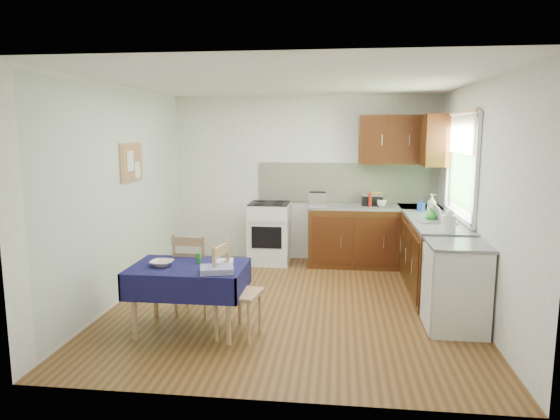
# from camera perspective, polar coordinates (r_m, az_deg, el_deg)

# --- Properties ---
(floor) EXTENTS (4.20, 4.20, 0.00)m
(floor) POSITION_cam_1_polar(r_m,az_deg,el_deg) (5.85, 1.26, -10.68)
(floor) COLOR #513015
(floor) RESTS_ON ground
(ceiling) EXTENTS (4.00, 4.20, 0.02)m
(ceiling) POSITION_cam_1_polar(r_m,az_deg,el_deg) (5.54, 1.35, 14.48)
(ceiling) COLOR white
(ceiling) RESTS_ON wall_back
(wall_back) EXTENTS (4.00, 0.02, 2.50)m
(wall_back) POSITION_cam_1_polar(r_m,az_deg,el_deg) (7.64, 2.80, 3.57)
(wall_back) COLOR silver
(wall_back) RESTS_ON ground
(wall_front) EXTENTS (4.00, 0.02, 2.50)m
(wall_front) POSITION_cam_1_polar(r_m,az_deg,el_deg) (3.50, -1.97, -2.89)
(wall_front) COLOR silver
(wall_front) RESTS_ON ground
(wall_left) EXTENTS (0.02, 4.20, 2.50)m
(wall_left) POSITION_cam_1_polar(r_m,az_deg,el_deg) (6.08, -17.82, 1.76)
(wall_left) COLOR silver
(wall_left) RESTS_ON ground
(wall_right) EXTENTS (0.02, 4.20, 2.50)m
(wall_right) POSITION_cam_1_polar(r_m,az_deg,el_deg) (5.73, 21.65, 1.13)
(wall_right) COLOR silver
(wall_right) RESTS_ON ground
(base_cabinets) EXTENTS (1.90, 2.30, 0.86)m
(base_cabinets) POSITION_cam_1_polar(r_m,az_deg,el_deg) (6.97, 13.49, -4.03)
(base_cabinets) COLOR #361509
(base_cabinets) RESTS_ON ground
(worktop_back) EXTENTS (1.90, 0.60, 0.04)m
(worktop_back) POSITION_cam_1_polar(r_m,az_deg,el_deg) (7.39, 10.77, 0.35)
(worktop_back) COLOR slate
(worktop_back) RESTS_ON base_cabinets
(worktop_right) EXTENTS (0.60, 1.70, 0.04)m
(worktop_right) POSITION_cam_1_polar(r_m,az_deg,el_deg) (6.34, 17.35, -1.32)
(worktop_right) COLOR slate
(worktop_right) RESTS_ON base_cabinets
(worktop_corner) EXTENTS (0.60, 0.60, 0.04)m
(worktop_corner) POSITION_cam_1_polar(r_m,az_deg,el_deg) (7.46, 15.76, 0.25)
(worktop_corner) COLOR slate
(worktop_corner) RESTS_ON base_cabinets
(splashback) EXTENTS (2.70, 0.02, 0.60)m
(splashback) POSITION_cam_1_polar(r_m,az_deg,el_deg) (7.61, 7.69, 3.11)
(splashback) COLOR white
(splashback) RESTS_ON wall_back
(upper_cabinets) EXTENTS (1.20, 0.85, 0.70)m
(upper_cabinets) POSITION_cam_1_polar(r_m,az_deg,el_deg) (7.36, 14.72, 7.77)
(upper_cabinets) COLOR #361509
(upper_cabinets) RESTS_ON wall_back
(stove) EXTENTS (0.60, 0.61, 0.92)m
(stove) POSITION_cam_1_polar(r_m,az_deg,el_deg) (7.51, -1.22, -2.61)
(stove) COLOR silver
(stove) RESTS_ON ground
(window) EXTENTS (0.04, 1.48, 1.26)m
(window) POSITION_cam_1_polar(r_m,az_deg,el_deg) (6.36, 20.01, 5.58)
(window) COLOR #2A5523
(window) RESTS_ON wall_right
(fridge) EXTENTS (0.58, 0.60, 0.89)m
(fridge) POSITION_cam_1_polar(r_m,az_deg,el_deg) (5.30, 19.49, -8.31)
(fridge) COLOR silver
(fridge) RESTS_ON ground
(corkboard) EXTENTS (0.04, 0.62, 0.47)m
(corkboard) POSITION_cam_1_polar(r_m,az_deg,el_deg) (6.31, -16.60, 5.25)
(corkboard) COLOR tan
(corkboard) RESTS_ON wall_left
(dining_table) EXTENTS (1.11, 0.75, 0.67)m
(dining_table) POSITION_cam_1_polar(r_m,az_deg,el_deg) (5.02, -10.40, -7.41)
(dining_table) COLOR #0D0D37
(dining_table) RESTS_ON ground
(chair_far) EXTENTS (0.43, 0.43, 0.90)m
(chair_far) POSITION_cam_1_polar(r_m,az_deg,el_deg) (5.48, -9.86, -6.95)
(chair_far) COLOR tan
(chair_far) RESTS_ON ground
(chair_near) EXTENTS (0.46, 0.46, 0.91)m
(chair_near) POSITION_cam_1_polar(r_m,az_deg,el_deg) (4.86, -5.30, -8.88)
(chair_near) COLOR tan
(chair_near) RESTS_ON ground
(toaster) EXTENTS (0.27, 0.17, 0.21)m
(toaster) POSITION_cam_1_polar(r_m,az_deg,el_deg) (7.28, 4.31, 1.27)
(toaster) COLOR silver
(toaster) RESTS_ON worktop_back
(sandwich_press) EXTENTS (0.29, 0.25, 0.17)m
(sandwich_press) POSITION_cam_1_polar(r_m,az_deg,el_deg) (7.40, 10.46, 1.18)
(sandwich_press) COLOR black
(sandwich_press) RESTS_ON worktop_back
(sauce_bottle) EXTENTS (0.05, 0.05, 0.20)m
(sauce_bottle) POSITION_cam_1_polar(r_m,az_deg,el_deg) (7.23, 10.27, 1.14)
(sauce_bottle) COLOR red
(sauce_bottle) RESTS_ON worktop_back
(yellow_packet) EXTENTS (0.14, 0.10, 0.18)m
(yellow_packet) POSITION_cam_1_polar(r_m,az_deg,el_deg) (7.53, 10.97, 1.33)
(yellow_packet) COLOR yellow
(yellow_packet) RESTS_ON worktop_back
(dish_rack) EXTENTS (0.43, 0.33, 0.20)m
(dish_rack) POSITION_cam_1_polar(r_m,az_deg,el_deg) (6.23, 17.55, -1.10)
(dish_rack) COLOR gray
(dish_rack) RESTS_ON worktop_right
(kettle) EXTENTS (0.15, 0.15, 0.25)m
(kettle) POSITION_cam_1_polar(r_m,az_deg,el_deg) (5.63, 18.73, -1.31)
(kettle) COLOR silver
(kettle) RESTS_ON worktop_right
(cup) EXTENTS (0.16, 0.16, 0.11)m
(cup) POSITION_cam_1_polar(r_m,az_deg,el_deg) (7.26, 11.56, 0.75)
(cup) COLOR white
(cup) RESTS_ON worktop_back
(soap_bottle_a) EXTENTS (0.17, 0.17, 0.31)m
(soap_bottle_a) POSITION_cam_1_polar(r_m,az_deg,el_deg) (6.40, 16.93, 0.37)
(soap_bottle_a) COLOR silver
(soap_bottle_a) RESTS_ON worktop_right
(soap_bottle_b) EXTENTS (0.11, 0.11, 0.18)m
(soap_bottle_b) POSITION_cam_1_polar(r_m,az_deg,el_deg) (6.99, 15.84, 0.58)
(soap_bottle_b) COLOR #1F45B8
(soap_bottle_b) RESTS_ON worktop_right
(soap_bottle_c) EXTENTS (0.17, 0.17, 0.16)m
(soap_bottle_c) POSITION_cam_1_polar(r_m,az_deg,el_deg) (6.27, 16.90, -0.49)
(soap_bottle_c) COLOR green
(soap_bottle_c) RESTS_ON worktop_right
(plate_bowl) EXTENTS (0.24, 0.24, 0.05)m
(plate_bowl) POSITION_cam_1_polar(r_m,az_deg,el_deg) (5.02, -13.35, -5.95)
(plate_bowl) COLOR beige
(plate_bowl) RESTS_ON dining_table
(book) EXTENTS (0.22, 0.27, 0.02)m
(book) POSITION_cam_1_polar(r_m,az_deg,el_deg) (5.05, -7.36, -5.89)
(book) COLOR white
(book) RESTS_ON dining_table
(spice_jar) EXTENTS (0.05, 0.05, 0.10)m
(spice_jar) POSITION_cam_1_polar(r_m,az_deg,el_deg) (5.06, -9.26, -5.43)
(spice_jar) COLOR #268E29
(spice_jar) RESTS_ON dining_table
(tea_towel) EXTENTS (0.36, 0.31, 0.05)m
(tea_towel) POSITION_cam_1_polar(r_m,az_deg,el_deg) (4.71, -7.24, -6.76)
(tea_towel) COLOR navy
(tea_towel) RESTS_ON dining_table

